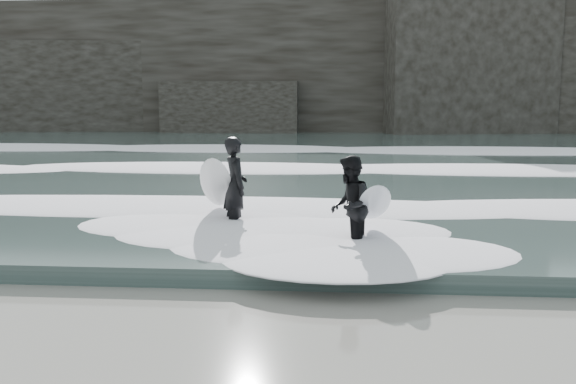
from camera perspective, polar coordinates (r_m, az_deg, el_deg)
name	(u,v)px	position (r m, az deg, el deg)	size (l,w,h in m)	color
sea	(338,147)	(34.86, 4.51, 4.00)	(90.00, 52.00, 0.30)	#334340
headland	(340,70)	(51.81, 4.63, 10.73)	(70.00, 9.00, 10.00)	black
foam_near	(336,199)	(14.94, 4.26, -0.66)	(60.00, 3.20, 0.20)	white
foam_mid	(337,167)	(21.88, 4.40, 2.21)	(60.00, 4.00, 0.24)	white
foam_far	(338,147)	(30.84, 4.49, 4.01)	(60.00, 4.80, 0.30)	white
surfer_left	(231,186)	(12.90, -5.06, 0.57)	(1.19, 2.13, 1.97)	black
surfer_right	(352,206)	(11.04, 5.70, -1.28)	(1.09, 1.89, 1.76)	black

